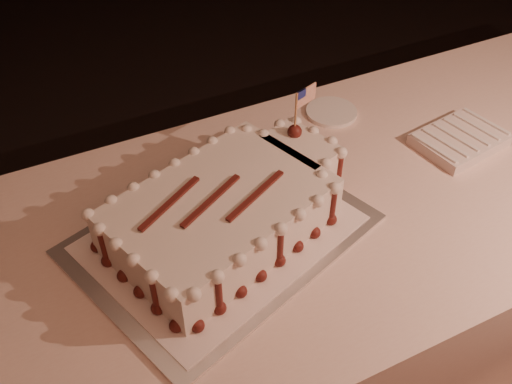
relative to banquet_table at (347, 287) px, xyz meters
name	(u,v)px	position (x,y,z in m)	size (l,w,h in m)	color
banquet_table	(347,287)	(0.00, 0.00, 0.00)	(2.40, 0.80, 0.75)	beige
cake_board	(221,234)	(-0.35, 0.00, 0.38)	(0.56, 0.42, 0.01)	silver
doily	(221,233)	(-0.35, 0.00, 0.38)	(0.50, 0.38, 0.00)	silver
sheet_cake	(231,207)	(-0.33, 0.01, 0.44)	(0.56, 0.41, 0.21)	silver
napkin_stack	(460,140)	(0.29, 0.02, 0.39)	(0.23, 0.18, 0.03)	beige
side_plate	(331,112)	(0.08, 0.27, 0.38)	(0.13, 0.13, 0.01)	silver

